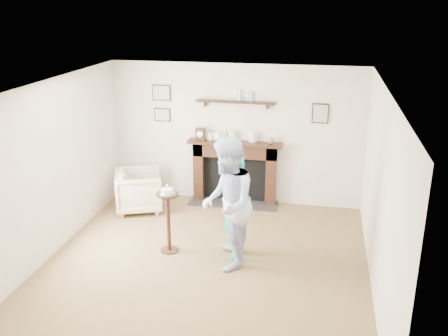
{
  "coord_description": "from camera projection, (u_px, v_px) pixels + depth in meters",
  "views": [
    {
      "loc": [
        1.48,
        -5.94,
        3.58
      ],
      "look_at": [
        0.11,
        0.9,
        1.17
      ],
      "focal_mm": 40.0,
      "sensor_mm": 36.0,
      "label": 1
    }
  ],
  "objects": [
    {
      "name": "room_shell",
      "position": [
        214.0,
        142.0,
        7.06
      ],
      "size": [
        4.54,
        5.02,
        2.52
      ],
      "color": "beige",
      "rests_on": "ground"
    },
    {
      "name": "pedestal_table",
      "position": [
        168.0,
        211.0,
        7.2
      ],
      "size": [
        0.33,
        0.33,
        1.05
      ],
      "color": "black",
      "rests_on": "ground"
    },
    {
      "name": "man",
      "position": [
        227.0,
        264.0,
        7.04
      ],
      "size": [
        0.84,
        1.0,
        1.84
      ],
      "primitive_type": "imported",
      "rotation": [
        0.0,
        0.0,
        -1.4
      ],
      "color": "#C9E3FC",
      "rests_on": "ground"
    },
    {
      "name": "woman",
      "position": [
        237.0,
        255.0,
        7.28
      ],
      "size": [
        0.47,
        0.63,
        1.57
      ],
      "primitive_type": "imported",
      "rotation": [
        0.0,
        0.0,
        1.75
      ],
      "color": "#209FB6",
      "rests_on": "ground"
    },
    {
      "name": "ground",
      "position": [
        204.0,
        267.0,
        6.95
      ],
      "size": [
        5.0,
        5.0,
        0.0
      ],
      "primitive_type": "plane",
      "color": "brown",
      "rests_on": "ground"
    },
    {
      "name": "armchair",
      "position": [
        140.0,
        209.0,
        8.83
      ],
      "size": [
        1.01,
        1.0,
        0.72
      ],
      "primitive_type": "imported",
      "rotation": [
        0.0,
        0.0,
        1.94
      ],
      "color": "#B9AD89",
      "rests_on": "ground"
    }
  ]
}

